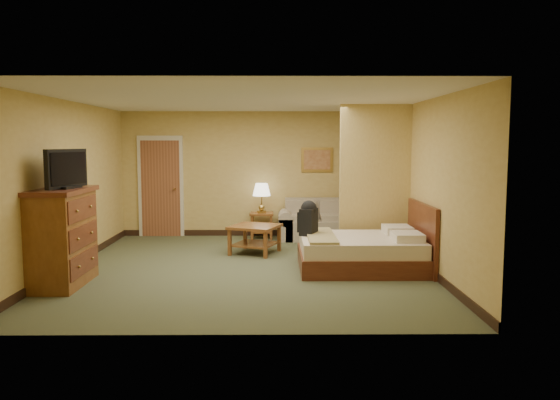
{
  "coord_description": "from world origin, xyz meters",
  "views": [
    {
      "loc": [
        0.44,
        -8.4,
        1.95
      ],
      "look_at": [
        0.52,
        0.6,
        1.01
      ],
      "focal_mm": 35.0,
      "sensor_mm": 36.0,
      "label": 1
    }
  ],
  "objects_px": {
    "loveseat": "(318,226)",
    "coffee_table": "(255,233)",
    "dresser": "(62,237)",
    "bed": "(365,251)"
  },
  "relations": [
    {
      "from": "loveseat",
      "to": "coffee_table",
      "type": "height_order",
      "value": "loveseat"
    },
    {
      "from": "bed",
      "to": "loveseat",
      "type": "bearing_deg",
      "value": 100.84
    },
    {
      "from": "loveseat",
      "to": "bed",
      "type": "bearing_deg",
      "value": -79.16
    },
    {
      "from": "dresser",
      "to": "bed",
      "type": "xyz_separation_m",
      "value": [
        4.3,
        0.93,
        -0.39
      ]
    },
    {
      "from": "coffee_table",
      "to": "bed",
      "type": "distance_m",
      "value": 2.13
    },
    {
      "from": "loveseat",
      "to": "coffee_table",
      "type": "distance_m",
      "value": 1.9
    },
    {
      "from": "dresser",
      "to": "bed",
      "type": "height_order",
      "value": "dresser"
    },
    {
      "from": "loveseat",
      "to": "dresser",
      "type": "distance_m",
      "value": 5.24
    },
    {
      "from": "coffee_table",
      "to": "dresser",
      "type": "xyz_separation_m",
      "value": [
        -2.55,
        -2.15,
        0.31
      ]
    },
    {
      "from": "loveseat",
      "to": "dresser",
      "type": "relative_size",
      "value": 1.21
    }
  ]
}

